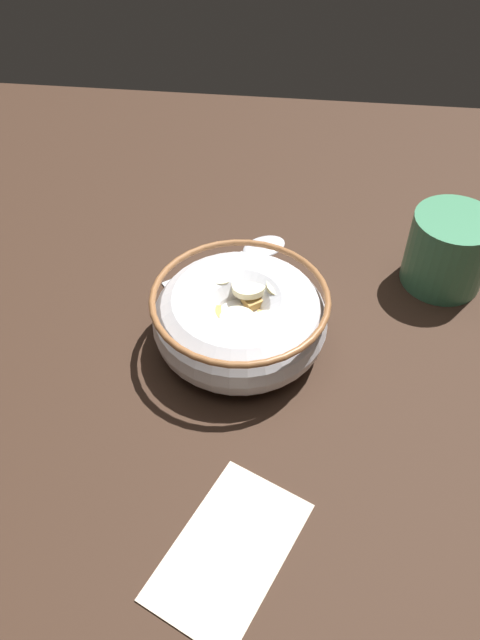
{
  "coord_description": "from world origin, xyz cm",
  "views": [
    {
      "loc": [
        -38.28,
        -4.4,
        42.89
      ],
      "look_at": [
        0.0,
        0.0,
        3.0
      ],
      "focal_mm": 34.29,
      "sensor_mm": 36.0,
      "label": 1
    }
  ],
  "objects_px": {
    "spoon": "(252,249)",
    "folded_napkin": "(230,550)",
    "coffee_mug": "(448,250)",
    "cereal_bowl": "(240,318)"
  },
  "relations": [
    {
      "from": "spoon",
      "to": "folded_napkin",
      "type": "height_order",
      "value": "spoon"
    },
    {
      "from": "cereal_bowl",
      "to": "coffee_mug",
      "type": "xyz_separation_m",
      "value": [
        0.11,
        -0.2,
        0.01
      ]
    },
    {
      "from": "cereal_bowl",
      "to": "spoon",
      "type": "distance_m",
      "value": 0.14
    },
    {
      "from": "spoon",
      "to": "coffee_mug",
      "type": "xyz_separation_m",
      "value": [
        -0.02,
        -0.2,
        0.04
      ]
    },
    {
      "from": "folded_napkin",
      "to": "cereal_bowl",
      "type": "bearing_deg",
      "value": 4.42
    },
    {
      "from": "cereal_bowl",
      "to": "folded_napkin",
      "type": "distance_m",
      "value": 0.2
    },
    {
      "from": "spoon",
      "to": "folded_napkin",
      "type": "bearing_deg",
      "value": -177.06
    },
    {
      "from": "cereal_bowl",
      "to": "coffee_mug",
      "type": "distance_m",
      "value": 0.23
    },
    {
      "from": "spoon",
      "to": "folded_napkin",
      "type": "xyz_separation_m",
      "value": [
        -0.33,
        -0.02,
        -0.0
      ]
    },
    {
      "from": "coffee_mug",
      "to": "folded_napkin",
      "type": "distance_m",
      "value": 0.36
    }
  ]
}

